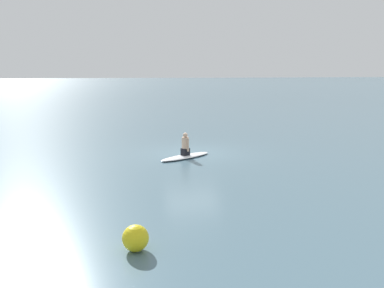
% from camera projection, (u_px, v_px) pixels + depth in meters
% --- Properties ---
extents(ground_plane, '(400.00, 400.00, 0.00)m').
position_uv_depth(ground_plane, '(193.00, 153.00, 18.57)').
color(ground_plane, slate).
extents(surfboard, '(2.65, 1.99, 0.12)m').
position_uv_depth(surfboard, '(185.00, 156.00, 17.56)').
color(surfboard, white).
rests_on(surfboard, ground).
extents(person_paddler, '(0.42, 0.41, 0.99)m').
position_uv_depth(person_paddler, '(185.00, 145.00, 17.47)').
color(person_paddler, black).
rests_on(person_paddler, surfboard).
extents(buoy_marker, '(0.57, 0.57, 0.57)m').
position_uv_depth(buoy_marker, '(135.00, 238.00, 8.45)').
color(buoy_marker, yellow).
rests_on(buoy_marker, ground).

